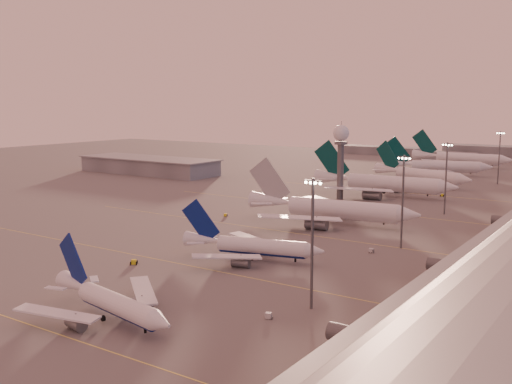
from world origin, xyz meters
The scene contains 24 objects.
ground centered at (0.00, 0.00, 0.00)m, with size 700.00×700.00×0.00m, color #5A5858.
taxiway_markings centered at (30.00, 56.00, 0.01)m, with size 180.00×185.25×0.02m.
hangar centered at (-120.00, 140.00, 4.32)m, with size 82.00×27.00×8.50m.
radar_tower centered at (5.00, 120.00, 20.95)m, with size 6.40×6.40×31.10m.
mast_a centered at (58.00, 0.00, 13.74)m, with size 3.60×0.56×25.00m.
mast_b centered at (55.00, 55.00, 13.74)m, with size 3.60×0.56×25.00m.
mast_c centered at (50.00, 110.00, 13.74)m, with size 3.60×0.56×25.00m.
mast_d centered at (48.00, 200.00, 13.74)m, with size 3.60×0.56×25.00m.
distant_horizon centered at (2.62, 325.14, 3.89)m, with size 165.00×37.50×9.00m.
narrowbody_near centered at (31.03, -25.30, 2.79)m, with size 34.98×27.68×13.77m.
narrowbody_mid centered at (28.88, 22.68, 2.95)m, with size 36.53×28.79×14.55m.
widebody_white centered at (24.52, 74.07, 3.54)m, with size 57.93×46.16×20.42m.
greentail_a centered at (16.51, 137.22, 3.96)m, with size 61.75×49.74×22.42m.
greentail_b centered at (18.65, 177.84, 3.51)m, with size 52.59×41.77×19.85m.
greentail_c centered at (13.65, 219.01, 3.60)m, with size 53.88×42.77×20.41m.
greentail_d centered at (12.34, 268.45, 3.87)m, with size 60.23×48.67×21.89m.
gsv_catering_a centered at (54.36, -8.91, 2.15)m, with size 5.71×3.88×4.30m.
gsv_tug_mid centered at (7.60, 3.30, 0.56)m, with size 4.14×4.44×1.09m.
gsv_truck_b centered at (50.82, 45.93, 1.16)m, with size 5.68×2.26×2.27m.
gsv_truck_c centered at (-10.20, 64.32, 1.07)m, with size 5.54×3.49×2.11m.
gsv_catering_b centered at (74.18, 72.79, 2.02)m, with size 5.37×3.90×4.03m.
gsv_tug_far centered at (25.21, 104.38, 0.47)m, with size 3.50×3.73×0.92m.
gsv_truck_d centered at (-30.09, 120.79, 1.15)m, with size 4.07×5.94×2.26m.
gsv_tug_hangar centered at (37.47, 148.88, 0.50)m, with size 3.66×2.54×0.97m.
Camera 1 is at (110.25, -95.94, 38.95)m, focal length 42.00 mm.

